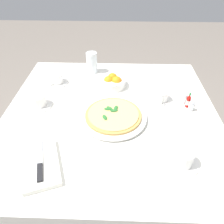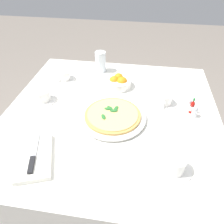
{
  "view_description": "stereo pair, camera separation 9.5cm",
  "coord_description": "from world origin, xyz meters",
  "px_view_note": "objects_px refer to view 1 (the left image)",
  "views": [
    {
      "loc": [
        -0.81,
        -0.03,
        1.41
      ],
      "look_at": [
        -0.02,
        -0.01,
        0.77
      ],
      "focal_mm": 34.48,
      "sensor_mm": 36.0,
      "label": 1
    },
    {
      "loc": [
        -0.8,
        -0.13,
        1.41
      ],
      "look_at": [
        -0.02,
        -0.01,
        0.77
      ],
      "focal_mm": 34.48,
      "sensor_mm": 36.0,
      "label": 2
    }
  ],
  "objects_px": {
    "coffee_cup_far_right": "(161,96)",
    "salt_shaker": "(185,99)",
    "pizza_plate": "(113,117)",
    "coffee_cup_left_edge": "(56,79)",
    "pizza": "(113,114)",
    "pepper_shaker": "(191,106)",
    "napkin_folded": "(41,164)",
    "water_glass_back_corner": "(92,64)",
    "dinner_knife": "(40,161)",
    "coffee_cup_center_back": "(38,101)",
    "coffee_cup_near_left": "(183,158)",
    "hot_sauce_bottle": "(188,101)",
    "citrus_bowl": "(112,82)"
  },
  "relations": [
    {
      "from": "hot_sauce_bottle",
      "to": "napkin_folded",
      "type": "bearing_deg",
      "value": 121.28
    },
    {
      "from": "pizza_plate",
      "to": "pizza",
      "type": "distance_m",
      "value": 0.01
    },
    {
      "from": "water_glass_back_corner",
      "to": "pizza",
      "type": "bearing_deg",
      "value": -162.2
    },
    {
      "from": "coffee_cup_far_right",
      "to": "dinner_knife",
      "type": "relative_size",
      "value": 0.69
    },
    {
      "from": "coffee_cup_center_back",
      "to": "coffee_cup_near_left",
      "type": "bearing_deg",
      "value": -117.78
    },
    {
      "from": "pizza",
      "to": "coffee_cup_left_edge",
      "type": "relative_size",
      "value": 2.01
    },
    {
      "from": "citrus_bowl",
      "to": "salt_shaker",
      "type": "xyz_separation_m",
      "value": [
        -0.15,
        -0.37,
        -0.0
      ]
    },
    {
      "from": "citrus_bowl",
      "to": "hot_sauce_bottle",
      "type": "relative_size",
      "value": 1.81
    },
    {
      "from": "pizza",
      "to": "coffee_cup_far_right",
      "type": "bearing_deg",
      "value": -57.47
    },
    {
      "from": "coffee_cup_left_edge",
      "to": "salt_shaker",
      "type": "distance_m",
      "value": 0.72
    },
    {
      "from": "pizza_plate",
      "to": "coffee_cup_left_edge",
      "type": "distance_m",
      "value": 0.46
    },
    {
      "from": "citrus_bowl",
      "to": "salt_shaker",
      "type": "relative_size",
      "value": 2.67
    },
    {
      "from": "pizza_plate",
      "to": "dinner_knife",
      "type": "height_order",
      "value": "dinner_knife"
    },
    {
      "from": "pizza_plate",
      "to": "coffee_cup_near_left",
      "type": "distance_m",
      "value": 0.36
    },
    {
      "from": "coffee_cup_center_back",
      "to": "coffee_cup_left_edge",
      "type": "height_order",
      "value": "coffee_cup_center_back"
    },
    {
      "from": "coffee_cup_near_left",
      "to": "dinner_knife",
      "type": "bearing_deg",
      "value": 92.9
    },
    {
      "from": "coffee_cup_far_right",
      "to": "coffee_cup_left_edge",
      "type": "height_order",
      "value": "same"
    },
    {
      "from": "salt_shaker",
      "to": "coffee_cup_near_left",
      "type": "bearing_deg",
      "value": 166.05
    },
    {
      "from": "coffee_cup_near_left",
      "to": "dinner_knife",
      "type": "height_order",
      "value": "coffee_cup_near_left"
    },
    {
      "from": "pizza",
      "to": "pepper_shaker",
      "type": "bearing_deg",
      "value": -78.67
    },
    {
      "from": "pizza",
      "to": "pepper_shaker",
      "type": "distance_m",
      "value": 0.39
    },
    {
      "from": "pizza",
      "to": "coffee_cup_near_left",
      "type": "height_order",
      "value": "coffee_cup_near_left"
    },
    {
      "from": "coffee_cup_center_back",
      "to": "salt_shaker",
      "type": "relative_size",
      "value": 2.31
    },
    {
      "from": "hot_sauce_bottle",
      "to": "pizza",
      "type": "bearing_deg",
      "value": 105.75
    },
    {
      "from": "hot_sauce_bottle",
      "to": "coffee_cup_left_edge",
      "type": "bearing_deg",
      "value": 74.02
    },
    {
      "from": "napkin_folded",
      "to": "pizza_plate",
      "type": "bearing_deg",
      "value": -63.04
    },
    {
      "from": "water_glass_back_corner",
      "to": "pizza_plate",
      "type": "bearing_deg",
      "value": -162.18
    },
    {
      "from": "coffee_cup_far_right",
      "to": "water_glass_back_corner",
      "type": "distance_m",
      "value": 0.49
    },
    {
      "from": "coffee_cup_far_right",
      "to": "hot_sauce_bottle",
      "type": "xyz_separation_m",
      "value": [
        -0.05,
        -0.13,
        0.01
      ]
    },
    {
      "from": "coffee_cup_near_left",
      "to": "pepper_shaker",
      "type": "bearing_deg",
      "value": -19.43
    },
    {
      "from": "coffee_cup_far_right",
      "to": "salt_shaker",
      "type": "height_order",
      "value": "coffee_cup_far_right"
    },
    {
      "from": "dinner_knife",
      "to": "hot_sauce_bottle",
      "type": "relative_size",
      "value": 2.32
    },
    {
      "from": "citrus_bowl",
      "to": "pepper_shaker",
      "type": "bearing_deg",
      "value": -118.21
    },
    {
      "from": "citrus_bowl",
      "to": "salt_shaker",
      "type": "distance_m",
      "value": 0.4
    },
    {
      "from": "coffee_cup_near_left",
      "to": "citrus_bowl",
      "type": "relative_size",
      "value": 0.88
    },
    {
      "from": "coffee_cup_far_right",
      "to": "napkin_folded",
      "type": "distance_m",
      "value": 0.66
    },
    {
      "from": "pizza_plate",
      "to": "hot_sauce_bottle",
      "type": "height_order",
      "value": "hot_sauce_bottle"
    },
    {
      "from": "coffee_cup_near_left",
      "to": "pizza_plate",
      "type": "bearing_deg",
      "value": 46.57
    },
    {
      "from": "dinner_knife",
      "to": "salt_shaker",
      "type": "distance_m",
      "value": 0.74
    },
    {
      "from": "coffee_cup_far_right",
      "to": "hot_sauce_bottle",
      "type": "bearing_deg",
      "value": -111.05
    },
    {
      "from": "coffee_cup_center_back",
      "to": "coffee_cup_near_left",
      "type": "relative_size",
      "value": 0.98
    },
    {
      "from": "coffee_cup_far_right",
      "to": "water_glass_back_corner",
      "type": "height_order",
      "value": "water_glass_back_corner"
    },
    {
      "from": "pizza_plate",
      "to": "salt_shaker",
      "type": "bearing_deg",
      "value": -69.72
    },
    {
      "from": "water_glass_back_corner",
      "to": "citrus_bowl",
      "type": "height_order",
      "value": "water_glass_back_corner"
    },
    {
      "from": "coffee_cup_left_edge",
      "to": "hot_sauce_bottle",
      "type": "distance_m",
      "value": 0.73
    },
    {
      "from": "hot_sauce_bottle",
      "to": "pepper_shaker",
      "type": "distance_m",
      "value": 0.03
    },
    {
      "from": "water_glass_back_corner",
      "to": "salt_shaker",
      "type": "bearing_deg",
      "value": -122.28
    },
    {
      "from": "coffee_cup_near_left",
      "to": "coffee_cup_left_edge",
      "type": "distance_m",
      "value": 0.82
    },
    {
      "from": "napkin_folded",
      "to": "pizza",
      "type": "bearing_deg",
      "value": -62.97
    },
    {
      "from": "coffee_cup_left_edge",
      "to": "napkin_folded",
      "type": "relative_size",
      "value": 0.52
    }
  ]
}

